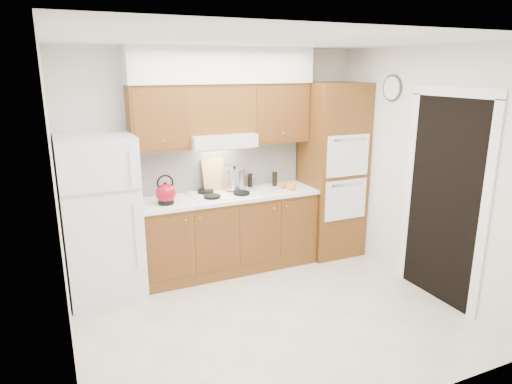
% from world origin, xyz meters
% --- Properties ---
extents(floor, '(3.60, 3.60, 0.00)m').
position_xyz_m(floor, '(0.00, 0.00, 0.00)').
color(floor, beige).
rests_on(floor, ground).
extents(ceiling, '(3.60, 3.60, 0.00)m').
position_xyz_m(ceiling, '(0.00, 0.00, 2.60)').
color(ceiling, white).
rests_on(ceiling, wall_back).
extents(wall_back, '(3.60, 0.02, 2.60)m').
position_xyz_m(wall_back, '(0.00, 1.50, 1.30)').
color(wall_back, silver).
rests_on(wall_back, floor).
extents(wall_left, '(0.02, 3.00, 2.60)m').
position_xyz_m(wall_left, '(-1.80, 0.00, 1.30)').
color(wall_left, silver).
rests_on(wall_left, floor).
extents(wall_right, '(0.02, 3.00, 2.60)m').
position_xyz_m(wall_right, '(1.80, 0.00, 1.30)').
color(wall_right, silver).
rests_on(wall_right, floor).
extents(fridge, '(0.75, 0.72, 1.72)m').
position_xyz_m(fridge, '(-1.41, 1.14, 0.86)').
color(fridge, white).
rests_on(fridge, floor).
extents(base_cabinets, '(2.11, 0.60, 0.90)m').
position_xyz_m(base_cabinets, '(0.02, 1.20, 0.45)').
color(base_cabinets, brown).
rests_on(base_cabinets, floor).
extents(countertop, '(2.13, 0.62, 0.04)m').
position_xyz_m(countertop, '(0.03, 1.19, 0.92)').
color(countertop, white).
rests_on(countertop, base_cabinets).
extents(backsplash, '(2.11, 0.03, 0.56)m').
position_xyz_m(backsplash, '(0.02, 1.49, 1.22)').
color(backsplash, white).
rests_on(backsplash, countertop).
extents(oven_cabinet, '(0.70, 0.65, 2.20)m').
position_xyz_m(oven_cabinet, '(1.44, 1.18, 1.10)').
color(oven_cabinet, brown).
rests_on(oven_cabinet, floor).
extents(upper_cab_left, '(0.63, 0.33, 0.70)m').
position_xyz_m(upper_cab_left, '(-0.71, 1.33, 1.85)').
color(upper_cab_left, brown).
rests_on(upper_cab_left, wall_back).
extents(upper_cab_right, '(0.73, 0.33, 0.70)m').
position_xyz_m(upper_cab_right, '(0.72, 1.33, 1.85)').
color(upper_cab_right, brown).
rests_on(upper_cab_right, wall_back).
extents(range_hood, '(0.75, 0.45, 0.15)m').
position_xyz_m(range_hood, '(-0.02, 1.27, 1.57)').
color(range_hood, silver).
rests_on(range_hood, wall_back).
extents(upper_cab_over_hood, '(0.75, 0.33, 0.55)m').
position_xyz_m(upper_cab_over_hood, '(-0.02, 1.33, 1.92)').
color(upper_cab_over_hood, brown).
rests_on(upper_cab_over_hood, range_hood).
extents(soffit, '(2.13, 0.36, 0.40)m').
position_xyz_m(soffit, '(0.03, 1.32, 2.40)').
color(soffit, silver).
rests_on(soffit, wall_back).
extents(cooktop, '(0.74, 0.50, 0.01)m').
position_xyz_m(cooktop, '(-0.02, 1.21, 0.95)').
color(cooktop, white).
rests_on(cooktop, countertop).
extents(doorway, '(0.02, 0.90, 2.10)m').
position_xyz_m(doorway, '(1.79, -0.35, 1.05)').
color(doorway, black).
rests_on(doorway, floor).
extents(wall_clock, '(0.02, 0.30, 0.30)m').
position_xyz_m(wall_clock, '(1.79, 0.55, 2.15)').
color(wall_clock, '#3F3833').
rests_on(wall_clock, wall_right).
extents(kettle, '(0.26, 0.26, 0.22)m').
position_xyz_m(kettle, '(-0.73, 1.10, 1.06)').
color(kettle, maroon).
rests_on(kettle, countertop).
extents(cutting_board, '(0.30, 0.13, 0.38)m').
position_xyz_m(cutting_board, '(-0.07, 1.42, 1.14)').
color(cutting_board, tan).
rests_on(cutting_board, countertop).
extents(stock_pot, '(0.28, 0.28, 0.24)m').
position_xyz_m(stock_pot, '(0.15, 1.30, 1.09)').
color(stock_pot, '#B7B8BC').
rests_on(stock_pot, cooktop).
extents(condiment_a, '(0.06, 0.06, 0.20)m').
position_xyz_m(condiment_a, '(0.30, 1.43, 1.04)').
color(condiment_a, black).
rests_on(condiment_a, countertop).
extents(condiment_b, '(0.06, 0.06, 0.17)m').
position_xyz_m(condiment_b, '(0.40, 1.41, 1.02)').
color(condiment_b, black).
rests_on(condiment_b, countertop).
extents(condiment_c, '(0.07, 0.07, 0.18)m').
position_xyz_m(condiment_c, '(0.70, 1.33, 1.03)').
color(condiment_c, black).
rests_on(condiment_c, countertop).
extents(orange_near, '(0.09, 0.09, 0.08)m').
position_xyz_m(orange_near, '(0.80, 1.05, 0.98)').
color(orange_near, '#FFA10D').
rests_on(orange_near, countertop).
extents(orange_far, '(0.08, 0.08, 0.07)m').
position_xyz_m(orange_far, '(0.74, 1.17, 0.98)').
color(orange_far, orange).
rests_on(orange_far, countertop).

